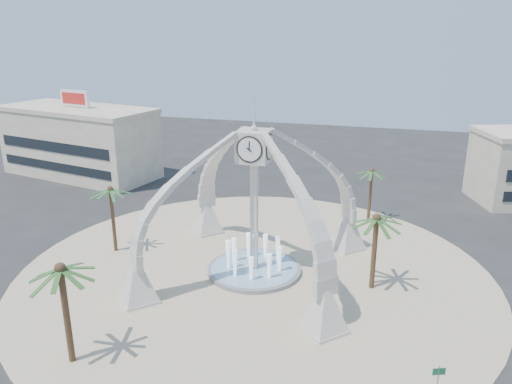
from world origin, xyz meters
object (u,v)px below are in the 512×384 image
(palm_north, at_px, (372,172))
(fountain, at_px, (254,269))
(palm_south, at_px, (60,270))
(street_sign, at_px, (438,376))
(palm_east, at_px, (377,219))
(clock_tower, at_px, (254,201))
(palm_west, at_px, (110,190))

(palm_north, bearing_deg, fountain, -119.89)
(palm_south, height_order, street_sign, palm_south)
(fountain, bearing_deg, palm_east, -0.10)
(palm_east, xyz_separation_m, palm_north, (-1.32, 14.80, -0.34))
(clock_tower, height_order, palm_west, clock_tower)
(palm_east, height_order, palm_south, palm_south)
(clock_tower, relative_size, fountain, 2.24)
(palm_north, bearing_deg, palm_south, -118.54)
(palm_east, distance_m, palm_south, 22.77)
(clock_tower, distance_m, fountain, 6.20)
(fountain, distance_m, street_sign, 18.51)
(clock_tower, relative_size, palm_west, 2.66)
(fountain, distance_m, palm_north, 17.86)
(fountain, relative_size, palm_west, 1.18)
(palm_east, bearing_deg, palm_north, 95.10)
(clock_tower, height_order, palm_north, clock_tower)
(street_sign, bearing_deg, palm_east, 89.27)
(palm_north, xyz_separation_m, street_sign, (5.66, -26.65, -4.06))
(palm_south, xyz_separation_m, street_sign, (21.71, 2.86, -4.82))
(palm_east, distance_m, palm_west, 23.49)
(clock_tower, distance_m, palm_west, 13.68)
(palm_west, height_order, street_sign, palm_west)
(fountain, bearing_deg, palm_south, -117.15)
(fountain, xyz_separation_m, palm_north, (8.50, 14.78, 5.30))
(palm_north, relative_size, palm_south, 0.87)
(fountain, relative_size, street_sign, 3.72)
(fountain, relative_size, palm_east, 1.17)
(clock_tower, distance_m, street_sign, 19.12)
(palm_north, distance_m, street_sign, 27.55)
(palm_east, bearing_deg, palm_south, -139.74)
(palm_east, bearing_deg, clock_tower, 179.90)
(palm_west, xyz_separation_m, street_sign, (27.82, -12.34, -4.45))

